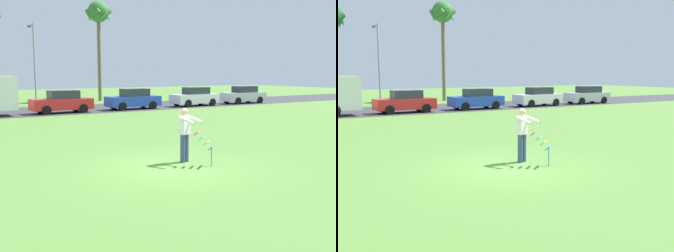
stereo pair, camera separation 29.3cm
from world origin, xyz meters
TOP-DOWN VIEW (x-y plane):
  - ground_plane at (0.00, 0.00)m, footprint 120.00×120.00m
  - road_strip at (0.00, 20.45)m, footprint 120.00×8.00m
  - person_kite_flyer at (0.74, 0.42)m, footprint 0.68×0.75m
  - kite_held at (1.02, -0.33)m, footprint 0.68×0.72m
  - parked_car_red at (2.24, 18.05)m, footprint 4.22×1.88m
  - parked_car_blue at (7.89, 18.05)m, footprint 4.20×1.84m
  - parked_car_white at (13.79, 18.05)m, footprint 4.26×1.95m
  - parked_car_silver at (19.35, 18.05)m, footprint 4.25×1.93m
  - palm_tree_centre_far at (9.41, 28.47)m, footprint 2.58×2.71m
  - streetlight_pole at (2.31, 25.76)m, footprint 0.24×1.65m

SIDE VIEW (x-z plane):
  - ground_plane at x=0.00m, z-range 0.00..0.00m
  - road_strip at x=0.00m, z-range 0.00..0.01m
  - kite_held at x=1.02m, z-range 0.16..1.21m
  - parked_car_red at x=2.24m, z-range -0.03..1.57m
  - parked_car_blue at x=7.89m, z-range -0.03..1.57m
  - parked_car_white at x=13.79m, z-range -0.03..1.57m
  - parked_car_silver at x=19.35m, z-range -0.03..1.57m
  - person_kite_flyer at x=0.74m, z-range 0.09..1.82m
  - streetlight_pole at x=2.31m, z-range 0.50..7.50m
  - palm_tree_centre_far at x=9.41m, z-range 3.41..13.30m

